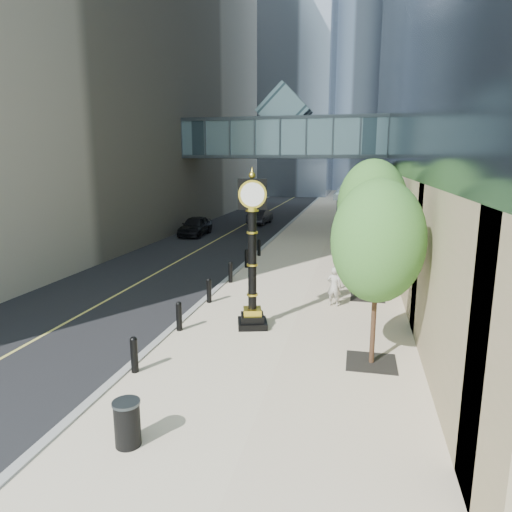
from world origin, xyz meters
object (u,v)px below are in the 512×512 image
(pedestrian, at_px, (334,286))
(car_near, at_px, (195,226))
(trash_bin, at_px, (127,425))
(street_clock, at_px, (252,262))
(car_far, at_px, (260,216))

(pedestrian, xyz_separation_m, car_near, (-11.50, 15.72, -0.08))
(trash_bin, xyz_separation_m, pedestrian, (3.56, 10.09, 0.34))
(street_clock, relative_size, car_near, 1.21)
(car_near, bearing_deg, pedestrian, -55.36)
(street_clock, bearing_deg, car_near, 99.44)
(street_clock, height_order, car_near, street_clock)
(pedestrian, relative_size, car_far, 0.37)
(trash_bin, bearing_deg, car_far, 97.53)
(street_clock, relative_size, pedestrian, 3.35)
(pedestrian, height_order, car_near, pedestrian)
(trash_bin, height_order, car_far, car_far)
(trash_bin, relative_size, car_far, 0.21)
(pedestrian, bearing_deg, car_far, -58.89)
(trash_bin, distance_m, car_far, 33.77)
(pedestrian, distance_m, car_near, 19.48)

